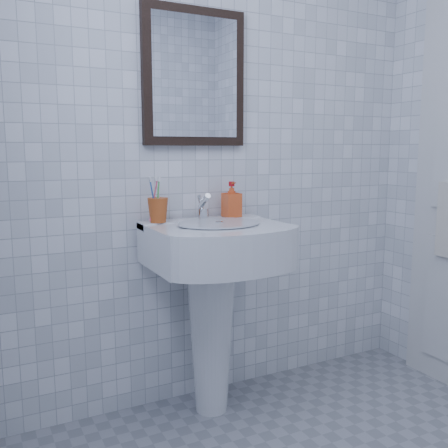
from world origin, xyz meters
TOP-DOWN VIEW (x-y plane):
  - wall_back at (0.00, 1.20)m, footprint 2.20×0.02m
  - washbasin at (-0.15, 0.99)m, footprint 0.59×0.43m
  - faucet at (-0.15, 1.10)m, footprint 0.05×0.11m
  - toothbrush_cup at (-0.37, 1.10)m, footprint 0.09×0.09m
  - soap_dispenser at (0.01, 1.11)m, footprint 0.08×0.08m
  - wall_mirror at (-0.15, 1.18)m, footprint 0.50×0.04m

SIDE VIEW (x-z plane):
  - washbasin at x=-0.15m, z-range 0.16..1.06m
  - faucet at x=-0.15m, z-range 0.89..1.01m
  - toothbrush_cup at x=-0.37m, z-range 0.90..1.01m
  - soap_dispenser at x=0.01m, z-range 0.90..1.07m
  - wall_back at x=0.00m, z-range 0.00..2.50m
  - wall_mirror at x=-0.15m, z-range 1.24..1.86m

